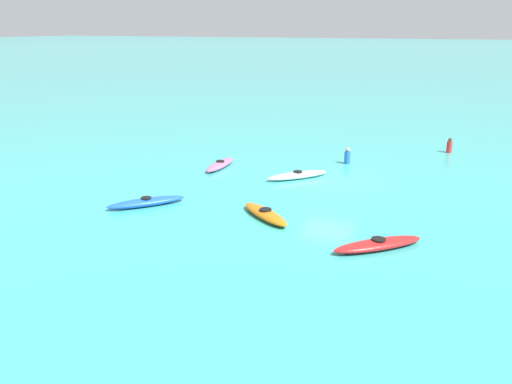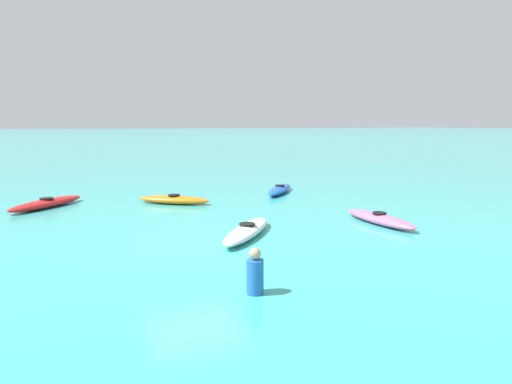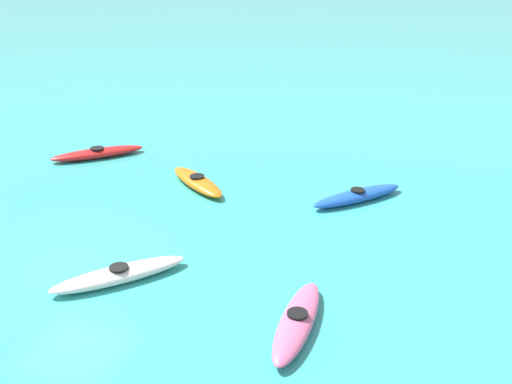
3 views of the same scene
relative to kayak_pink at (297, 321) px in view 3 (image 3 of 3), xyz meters
The scene contains 6 objects.
ground_plane 5.99m from the kayak_pink, 92.07° to the right, with size 600.00×600.00×0.00m, color #38ADA8.
kayak_pink is the anchor object (origin of this frame).
kayak_white 4.41m from the kayak_pink, 93.33° to the right, with size 2.88×2.64×0.37m.
kayak_orange 7.91m from the kayak_pink, 138.98° to the right, with size 2.31×2.79×0.37m.
kayak_red 12.09m from the kayak_pink, 126.03° to the right, with size 2.86×2.86×0.37m.
kayak_blue 6.70m from the kayak_pink, behind, with size 2.88×2.59×0.37m.
Camera 3 is at (9.74, 8.71, 7.35)m, focal length 41.01 mm.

